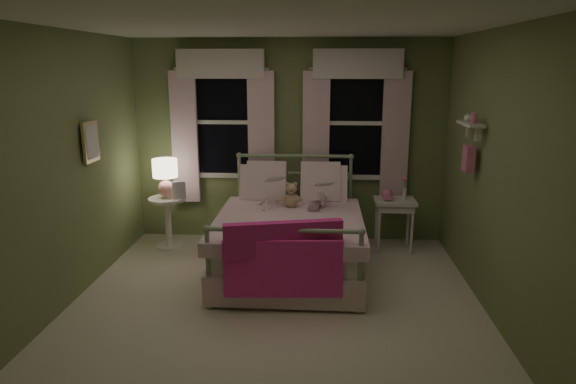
# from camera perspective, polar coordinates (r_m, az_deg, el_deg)

# --- Properties ---
(room_shell) EXTENTS (4.20, 4.20, 4.20)m
(room_shell) POSITION_cam_1_polar(r_m,az_deg,el_deg) (4.62, -1.55, 1.83)
(room_shell) COLOR #F0E7CF
(room_shell) RESTS_ON ground
(bed) EXTENTS (1.58, 2.04, 1.18)m
(bed) POSITION_cam_1_polar(r_m,az_deg,el_deg) (5.77, 0.23, -5.10)
(bed) COLOR white
(bed) RESTS_ON ground
(pink_throw) EXTENTS (1.10, 0.34, 0.71)m
(pink_throw) POSITION_cam_1_polar(r_m,az_deg,el_deg) (4.73, -0.54, -6.58)
(pink_throw) COLOR #D42987
(pink_throw) RESTS_ON bed
(child_left) EXTENTS (0.27, 0.19, 0.72)m
(child_left) POSITION_cam_1_polar(r_m,az_deg,el_deg) (6.05, -2.17, 1.17)
(child_left) COLOR #F7D1DD
(child_left) RESTS_ON bed
(child_right) EXTENTS (0.39, 0.32, 0.73)m
(child_right) POSITION_cam_1_polar(r_m,az_deg,el_deg) (6.02, 3.14, 1.11)
(child_right) COLOR #F7D1DD
(child_right) RESTS_ON bed
(book_left) EXTENTS (0.22, 0.17, 0.26)m
(book_left) POSITION_cam_1_polar(r_m,az_deg,el_deg) (5.80, -2.43, 0.92)
(book_left) COLOR beige
(book_left) RESTS_ON child_left
(book_right) EXTENTS (0.21, 0.14, 0.26)m
(book_right) POSITION_cam_1_polar(r_m,az_deg,el_deg) (5.77, 3.11, 0.43)
(book_right) COLOR beige
(book_right) RESTS_ON child_right
(teddy_bear) EXTENTS (0.23, 0.18, 0.31)m
(teddy_bear) POSITION_cam_1_polar(r_m,az_deg,el_deg) (5.90, 0.39, -0.53)
(teddy_bear) COLOR tan
(teddy_bear) RESTS_ON bed
(nightstand_left) EXTENTS (0.46, 0.46, 0.65)m
(nightstand_left) POSITION_cam_1_polar(r_m,az_deg,el_deg) (6.66, -13.22, -2.55)
(nightstand_left) COLOR white
(nightstand_left) RESTS_ON ground
(table_lamp) EXTENTS (0.31, 0.31, 0.47)m
(table_lamp) POSITION_cam_1_polar(r_m,az_deg,el_deg) (6.53, -13.48, 1.96)
(table_lamp) COLOR #DC8882
(table_lamp) RESTS_ON nightstand_left
(book_nightstand) EXTENTS (0.21, 0.25, 0.02)m
(book_nightstand) POSITION_cam_1_polar(r_m,az_deg,el_deg) (6.50, -12.70, -0.75)
(book_nightstand) COLOR beige
(book_nightstand) RESTS_ON nightstand_left
(nightstand_right) EXTENTS (0.50, 0.40, 0.64)m
(nightstand_right) POSITION_cam_1_polar(r_m,az_deg,el_deg) (6.50, 11.77, -1.68)
(nightstand_right) COLOR white
(nightstand_right) RESTS_ON ground
(pink_toy) EXTENTS (0.14, 0.18, 0.14)m
(pink_toy) POSITION_cam_1_polar(r_m,az_deg,el_deg) (6.44, 10.97, -0.32)
(pink_toy) COLOR pink
(pink_toy) RESTS_ON nightstand_right
(bud_vase) EXTENTS (0.06, 0.06, 0.28)m
(bud_vase) POSITION_cam_1_polar(r_m,az_deg,el_deg) (6.51, 12.86, 0.46)
(bud_vase) COLOR white
(bud_vase) RESTS_ON nightstand_right
(window_left) EXTENTS (1.34, 0.13, 1.96)m
(window_left) POSITION_cam_1_polar(r_m,az_deg,el_deg) (6.68, -7.31, 8.29)
(window_left) COLOR black
(window_left) RESTS_ON room_shell
(window_right) EXTENTS (1.34, 0.13, 1.96)m
(window_right) POSITION_cam_1_polar(r_m,az_deg,el_deg) (6.57, 7.56, 8.19)
(window_right) COLOR black
(window_right) RESTS_ON room_shell
(wall_shelf) EXTENTS (0.15, 0.50, 0.60)m
(wall_shelf) POSITION_cam_1_polar(r_m,az_deg,el_deg) (5.45, 19.53, 5.30)
(wall_shelf) COLOR white
(wall_shelf) RESTS_ON room_shell
(framed_picture) EXTENTS (0.03, 0.32, 0.42)m
(framed_picture) POSITION_cam_1_polar(r_m,az_deg,el_deg) (5.67, -21.06, 5.23)
(framed_picture) COLOR beige
(framed_picture) RESTS_ON room_shell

